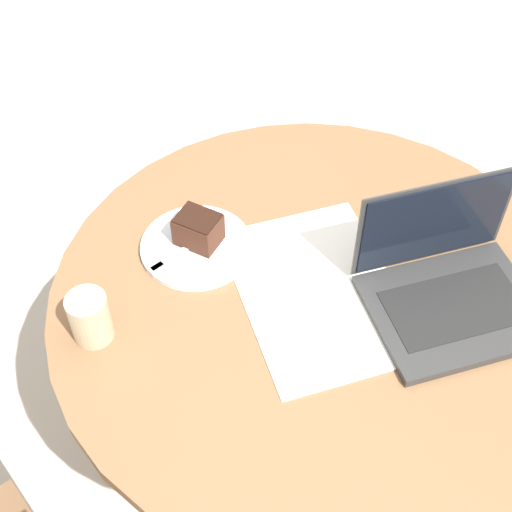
{
  "coord_description": "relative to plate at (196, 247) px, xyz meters",
  "views": [
    {
      "loc": [
        -0.52,
        0.69,
        1.84
      ],
      "look_at": [
        0.12,
        0.05,
        0.81
      ],
      "focal_mm": 50.0,
      "sensor_mm": 36.0,
      "label": 1
    }
  ],
  "objects": [
    {
      "name": "ground_plane",
      "position": [
        -0.25,
        -0.09,
        -0.77
      ],
      "size": [
        12.0,
        12.0,
        0.0
      ],
      "primitive_type": "plane",
      "color": "#B7AD9E"
    },
    {
      "name": "dining_table",
      "position": [
        -0.25,
        -0.09,
        -0.2
      ],
      "size": [
        1.03,
        1.03,
        0.77
      ],
      "color": "brown",
      "rests_on": "ground_plane"
    },
    {
      "name": "paper_document",
      "position": [
        -0.25,
        -0.1,
        -0.0
      ],
      "size": [
        0.5,
        0.45,
        0.0
      ],
      "rotation": [
        0.0,
        0.0,
        -0.47
      ],
      "color": "white",
      "rests_on": "dining_table"
    },
    {
      "name": "plate",
      "position": [
        0.0,
        0.0,
        0.0
      ],
      "size": [
        0.23,
        0.23,
        0.01
      ],
      "color": "silver",
      "rests_on": "dining_table"
    },
    {
      "name": "cake_slice",
      "position": [
        0.0,
        -0.01,
        0.04
      ],
      "size": [
        0.1,
        0.09,
        0.07
      ],
      "rotation": [
        0.0,
        0.0,
        3.45
      ],
      "color": "#472619",
      "rests_on": "plate"
    },
    {
      "name": "fork",
      "position": [
        0.01,
        0.04,
        0.01
      ],
      "size": [
        0.03,
        0.17,
        0.0
      ],
      "rotation": [
        0.0,
        0.0,
        7.8
      ],
      "color": "silver",
      "rests_on": "plate"
    },
    {
      "name": "coffee_glass",
      "position": [
        -0.03,
        0.27,
        0.04
      ],
      "size": [
        0.07,
        0.07,
        0.1
      ],
      "color": "#C6AD89",
      "rests_on": "dining_table"
    },
    {
      "name": "laptop",
      "position": [
        -0.43,
        -0.25,
        0.03
      ],
      "size": [
        0.37,
        0.39,
        0.21
      ],
      "rotation": [
        0.0,
        0.0,
        7.36
      ],
      "color": "#2D2D2D",
      "rests_on": "dining_table"
    }
  ]
}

